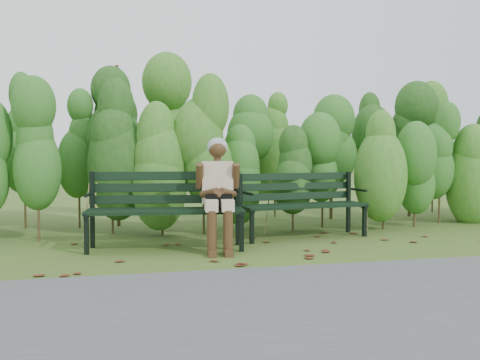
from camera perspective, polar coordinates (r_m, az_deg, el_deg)
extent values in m
plane|color=#455623|center=(6.15, 0.77, -7.18)|extent=(80.00, 80.00, 0.00)
cube|color=#474749|center=(4.10, 8.62, -12.45)|extent=(60.00, 2.50, 0.01)
cylinder|color=#47381E|center=(7.22, -18.64, -2.59)|extent=(0.03, 0.03, 0.80)
ellipsoid|color=#307423|center=(7.18, -18.73, 2.50)|extent=(0.64, 0.64, 1.44)
cylinder|color=#47381E|center=(7.19, -13.77, -2.53)|extent=(0.03, 0.03, 0.80)
ellipsoid|color=#307423|center=(7.15, -13.84, 2.58)|extent=(0.64, 0.64, 1.44)
cylinder|color=#47381E|center=(7.21, -8.90, -2.46)|extent=(0.03, 0.03, 0.80)
ellipsoid|color=#307423|center=(7.18, -8.95, 2.63)|extent=(0.64, 0.64, 1.44)
cylinder|color=#47381E|center=(7.29, -4.10, -2.37)|extent=(0.03, 0.03, 0.80)
ellipsoid|color=#307423|center=(7.25, -4.12, 2.67)|extent=(0.64, 0.64, 1.44)
cylinder|color=#47381E|center=(7.41, 0.57, -2.26)|extent=(0.03, 0.03, 0.80)
ellipsoid|color=#307423|center=(7.38, 0.57, 2.69)|extent=(0.64, 0.64, 1.44)
cylinder|color=#47381E|center=(7.59, 5.06, -2.15)|extent=(0.03, 0.03, 0.80)
ellipsoid|color=#307423|center=(7.55, 5.08, 2.69)|extent=(0.64, 0.64, 1.44)
cylinder|color=#47381E|center=(7.80, 9.32, -2.03)|extent=(0.03, 0.03, 0.80)
ellipsoid|color=#307423|center=(7.77, 9.36, 2.67)|extent=(0.64, 0.64, 1.44)
cylinder|color=#47381E|center=(8.06, 13.33, -1.91)|extent=(0.03, 0.03, 0.80)
ellipsoid|color=#307423|center=(8.03, 13.39, 2.65)|extent=(0.64, 0.64, 1.44)
cylinder|color=#47381E|center=(8.36, 17.07, -1.78)|extent=(0.03, 0.03, 0.80)
ellipsoid|color=#307423|center=(8.32, 17.15, 2.61)|extent=(0.64, 0.64, 1.44)
cylinder|color=#47381E|center=(8.68, 20.55, -1.66)|extent=(0.03, 0.03, 0.80)
ellipsoid|color=#307423|center=(8.65, 20.63, 2.56)|extent=(0.64, 0.64, 1.44)
cylinder|color=#47381E|center=(8.26, -21.84, -0.89)|extent=(0.04, 0.04, 1.10)
ellipsoid|color=#214918|center=(8.25, -21.97, 5.22)|extent=(0.70, 0.70, 1.98)
cylinder|color=#47381E|center=(8.18, -16.51, -0.82)|extent=(0.04, 0.04, 1.10)
ellipsoid|color=#214918|center=(8.17, -16.61, 5.34)|extent=(0.70, 0.70, 1.98)
cylinder|color=#47381E|center=(8.18, -11.13, -0.75)|extent=(0.04, 0.04, 1.10)
ellipsoid|color=#214918|center=(8.17, -11.20, 5.42)|extent=(0.70, 0.70, 1.98)
cylinder|color=#47381E|center=(8.25, -5.79, -0.68)|extent=(0.04, 0.04, 1.10)
ellipsoid|color=#214918|center=(8.24, -5.83, 5.44)|extent=(0.70, 0.70, 1.98)
cylinder|color=#47381E|center=(8.39, -0.59, -0.59)|extent=(0.04, 0.04, 1.10)
ellipsoid|color=#214918|center=(8.38, -0.59, 5.42)|extent=(0.70, 0.70, 1.98)
cylinder|color=#47381E|center=(8.59, 4.41, -0.51)|extent=(0.04, 0.04, 1.10)
ellipsoid|color=#214918|center=(8.58, 4.43, 5.36)|extent=(0.70, 0.70, 1.98)
cylinder|color=#47381E|center=(8.86, 9.13, -0.43)|extent=(0.04, 0.04, 1.10)
ellipsoid|color=#214918|center=(8.85, 9.19, 5.27)|extent=(0.70, 0.70, 1.98)
cylinder|color=#47381E|center=(9.19, 13.56, -0.35)|extent=(0.04, 0.04, 1.10)
ellipsoid|color=#214918|center=(9.17, 13.63, 5.14)|extent=(0.70, 0.70, 1.98)
cylinder|color=#47381E|center=(9.56, 17.66, -0.28)|extent=(0.04, 0.04, 1.10)
ellipsoid|color=#214918|center=(9.55, 17.75, 5.00)|extent=(0.70, 0.70, 1.98)
cylinder|color=#47381E|center=(9.98, 21.43, -0.20)|extent=(0.04, 0.04, 1.10)
ellipsoid|color=#214918|center=(9.97, 21.53, 4.85)|extent=(0.70, 0.70, 1.98)
cube|color=#5A2915|center=(5.40, -8.30, -8.65)|extent=(0.10, 0.11, 0.01)
cube|color=#5A2915|center=(5.39, -21.08, -8.84)|extent=(0.11, 0.11, 0.01)
cube|color=#5A2915|center=(6.11, -13.21, -7.30)|extent=(0.09, 0.11, 0.01)
cube|color=#5A2915|center=(4.98, -15.21, -9.73)|extent=(0.10, 0.11, 0.01)
cube|color=#5A2915|center=(6.82, -20.34, -6.32)|extent=(0.10, 0.08, 0.01)
cube|color=#5A2915|center=(6.10, -0.77, -7.24)|extent=(0.09, 0.07, 0.01)
cube|color=#5A2915|center=(7.47, 19.63, -5.48)|extent=(0.11, 0.11, 0.01)
cube|color=#5A2915|center=(6.02, 17.50, -7.52)|extent=(0.11, 0.11, 0.01)
cube|color=#5A2915|center=(5.80, -2.33, -7.78)|extent=(0.11, 0.10, 0.01)
cube|color=#5A2915|center=(7.34, 6.57, -5.47)|extent=(0.10, 0.11, 0.01)
cube|color=#5A2915|center=(7.04, 7.76, -5.84)|extent=(0.10, 0.08, 0.01)
cube|color=#5A2915|center=(7.80, 20.45, -5.14)|extent=(0.11, 0.11, 0.01)
cube|color=#5A2915|center=(6.96, 20.27, -6.12)|extent=(0.11, 0.11, 0.01)
cube|color=#5A2915|center=(6.13, 6.34, -7.20)|extent=(0.10, 0.11, 0.01)
cube|color=#5A2915|center=(5.79, -8.60, -7.84)|extent=(0.11, 0.10, 0.01)
cube|color=#5A2915|center=(5.60, 11.74, -8.24)|extent=(0.11, 0.11, 0.01)
cube|color=#5A2915|center=(6.15, -2.59, -7.15)|extent=(0.11, 0.11, 0.01)
cube|color=#5A2915|center=(6.85, -1.37, -6.08)|extent=(0.11, 0.10, 0.01)
cube|color=#5A2915|center=(5.49, -12.26, -8.48)|extent=(0.09, 0.10, 0.01)
cube|color=#5A2915|center=(7.56, 18.60, -5.36)|extent=(0.11, 0.11, 0.01)
cube|color=#5A2915|center=(6.95, -10.54, -6.00)|extent=(0.11, 0.11, 0.01)
cube|color=#5A2915|center=(6.37, 19.61, -6.97)|extent=(0.11, 0.11, 0.01)
cube|color=#5A2915|center=(6.77, -19.31, -6.36)|extent=(0.10, 0.09, 0.01)
cube|color=#5A2915|center=(7.92, 16.51, -4.93)|extent=(0.11, 0.11, 0.01)
cube|color=#5A2915|center=(7.18, 16.50, -5.78)|extent=(0.11, 0.11, 0.01)
cube|color=black|center=(6.01, -7.63, -3.33)|extent=(1.71, 0.33, 0.04)
cube|color=black|center=(6.13, -7.60, -3.20)|extent=(1.71, 0.33, 0.04)
cube|color=black|center=(6.24, -7.57, -3.08)|extent=(1.71, 0.33, 0.04)
cube|color=black|center=(6.36, -7.54, -2.96)|extent=(1.71, 0.33, 0.04)
cube|color=black|center=(6.44, -7.53, -1.95)|extent=(1.70, 0.28, 0.10)
cube|color=black|center=(6.44, -7.53, -0.77)|extent=(1.70, 0.28, 0.10)
cube|color=black|center=(6.45, -7.54, 0.42)|extent=(1.70, 0.28, 0.10)
cube|color=black|center=(6.10, -15.33, -5.34)|extent=(0.05, 0.05, 0.43)
cube|color=black|center=(6.48, -14.78, -2.93)|extent=(0.05, 0.05, 0.85)
cube|color=black|center=(6.26, -15.08, -3.32)|extent=(0.11, 0.48, 0.04)
cylinder|color=black|center=(6.20, -15.18, -1.45)|extent=(0.08, 0.36, 0.03)
cube|color=black|center=(6.06, 0.16, -5.28)|extent=(0.05, 0.05, 0.43)
cube|color=black|center=(6.43, -0.23, -2.87)|extent=(0.05, 0.05, 0.85)
cube|color=black|center=(6.22, -0.03, -3.25)|extent=(0.11, 0.48, 0.04)
cylinder|color=black|center=(6.15, 0.02, -1.37)|extent=(0.08, 0.36, 0.03)
cube|color=black|center=(6.86, 7.14, -2.73)|extent=(1.60, 0.30, 0.04)
cube|color=black|center=(6.95, 6.71, -2.64)|extent=(1.60, 0.30, 0.04)
cube|color=black|center=(7.05, 6.29, -2.56)|extent=(1.60, 0.30, 0.04)
cube|color=black|center=(7.15, 5.88, -2.48)|extent=(1.60, 0.30, 0.04)
cube|color=black|center=(7.22, 5.59, -1.64)|extent=(1.60, 0.25, 0.09)
cube|color=black|center=(7.22, 5.55, -0.65)|extent=(1.60, 0.25, 0.09)
cube|color=black|center=(7.22, 5.51, 0.35)|extent=(1.60, 0.25, 0.09)
cube|color=black|center=(6.55, 1.21, -4.75)|extent=(0.05, 0.05, 0.40)
cube|color=black|center=(6.88, 0.02, -2.69)|extent=(0.05, 0.05, 0.80)
cube|color=black|center=(6.69, 0.64, -3.01)|extent=(0.10, 0.45, 0.04)
cylinder|color=black|center=(6.63, 0.78, -1.36)|extent=(0.07, 0.34, 0.03)
cube|color=black|center=(7.26, 12.53, -4.04)|extent=(0.05, 0.05, 0.40)
cube|color=black|center=(7.56, 10.96, -2.21)|extent=(0.05, 0.05, 0.80)
cube|color=black|center=(7.39, 11.79, -2.48)|extent=(0.10, 0.45, 0.04)
cylinder|color=black|center=(7.33, 12.00, -0.99)|extent=(0.07, 0.34, 0.03)
cube|color=beige|center=(5.99, -2.97, -2.51)|extent=(0.18, 0.41, 0.12)
cube|color=beige|center=(6.00, -1.35, -2.50)|extent=(0.18, 0.41, 0.12)
cylinder|color=#482E18|center=(5.86, -2.87, -5.39)|extent=(0.12, 0.12, 0.46)
cylinder|color=#482E18|center=(5.87, -1.22, -5.37)|extent=(0.12, 0.12, 0.46)
cube|color=#482E18|center=(5.82, -2.83, -7.49)|extent=(0.11, 0.20, 0.06)
cube|color=#482E18|center=(5.83, -1.15, -7.46)|extent=(0.11, 0.20, 0.06)
cube|color=beige|center=(6.23, -2.32, -0.29)|extent=(0.37, 0.28, 0.49)
cylinder|color=#482E18|center=(6.20, -2.31, 2.04)|extent=(0.08, 0.08, 0.09)
sphere|color=#482E18|center=(6.19, -2.31, 3.17)|extent=(0.20, 0.20, 0.20)
ellipsoid|color=gray|center=(6.21, -2.33, 3.39)|extent=(0.23, 0.22, 0.21)
cylinder|color=#482E18|center=(6.14, -4.12, 0.40)|extent=(0.11, 0.21, 0.29)
cylinder|color=#482E18|center=(6.16, -0.44, 0.42)|extent=(0.11, 0.21, 0.29)
cylinder|color=#482E18|center=(6.03, -3.13, -1.31)|extent=(0.19, 0.26, 0.12)
cylinder|color=#482E18|center=(6.04, -1.26, -1.29)|extent=(0.23, 0.23, 0.12)
sphere|color=#482E18|center=(5.98, -2.16, -1.52)|extent=(0.10, 0.10, 0.10)
cube|color=black|center=(6.00, -2.16, -2.14)|extent=(0.29, 0.15, 0.15)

